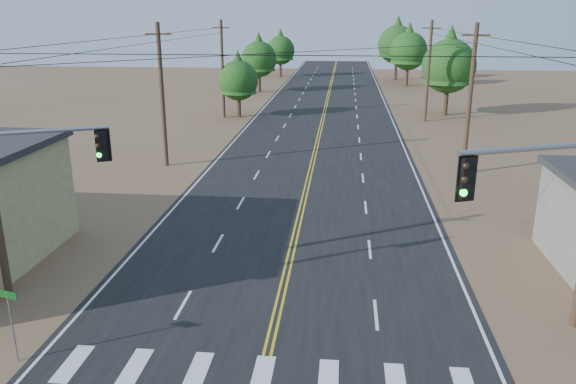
# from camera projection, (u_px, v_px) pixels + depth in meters

# --- Properties ---
(road) EXTENTS (15.00, 200.00, 0.02)m
(road) POSITION_uv_depth(u_px,v_px,m) (309.00, 177.00, 37.85)
(road) COLOR black
(road) RESTS_ON ground
(utility_pole_left_mid) EXTENTS (1.80, 0.30, 10.00)m
(utility_pole_left_mid) POSITION_uv_depth(u_px,v_px,m) (162.00, 95.00, 39.21)
(utility_pole_left_mid) COLOR #4C3826
(utility_pole_left_mid) RESTS_ON ground
(utility_pole_left_far) EXTENTS (1.80, 0.30, 10.00)m
(utility_pole_left_far) POSITION_uv_depth(u_px,v_px,m) (223.00, 69.00, 58.18)
(utility_pole_left_far) COLOR #4C3826
(utility_pole_left_far) RESTS_ON ground
(utility_pole_right_mid) EXTENTS (1.80, 0.30, 10.00)m
(utility_pole_right_mid) POSITION_uv_depth(u_px,v_px,m) (470.00, 99.00, 37.20)
(utility_pole_right_mid) COLOR #4C3826
(utility_pole_right_mid) RESTS_ON ground
(utility_pole_right_far) EXTENTS (1.80, 0.30, 10.00)m
(utility_pole_right_far) POSITION_uv_depth(u_px,v_px,m) (428.00, 71.00, 56.17)
(utility_pole_right_far) COLOR #4C3826
(utility_pole_right_far) RESTS_ON ground
(street_sign) EXTENTS (0.71, 0.20, 2.45)m
(street_sign) POSITION_uv_depth(u_px,v_px,m) (11.00, 315.00, 17.23)
(street_sign) COLOR gray
(street_sign) RESTS_ON ground
(tree_left_near) EXTENTS (4.18, 4.18, 6.97)m
(tree_left_near) POSITION_uv_depth(u_px,v_px,m) (238.00, 76.00, 58.96)
(tree_left_near) COLOR #3F2D1E
(tree_left_near) RESTS_ON ground
(tree_left_mid) EXTENTS (4.95, 4.95, 8.24)m
(tree_left_mid) POSITION_uv_depth(u_px,v_px,m) (259.00, 55.00, 78.13)
(tree_left_mid) COLOR #3F2D1E
(tree_left_mid) RESTS_ON ground
(tree_left_far) EXTENTS (4.95, 4.95, 8.26)m
(tree_left_far) POSITION_uv_depth(u_px,v_px,m) (280.00, 47.00, 97.58)
(tree_left_far) COLOR #3F2D1E
(tree_left_far) RESTS_ON ground
(tree_right_near) EXTENTS (5.70, 5.70, 9.50)m
(tree_right_near) POSITION_uv_depth(u_px,v_px,m) (449.00, 61.00, 59.52)
(tree_right_near) COLOR #3F2D1E
(tree_right_near) RESTS_ON ground
(tree_right_mid) EXTENTS (5.70, 5.70, 9.50)m
(tree_right_mid) POSITION_uv_depth(u_px,v_px,m) (409.00, 47.00, 84.47)
(tree_right_mid) COLOR #3F2D1E
(tree_right_mid) RESTS_ON ground
(tree_right_far) EXTENTS (6.26, 6.26, 10.43)m
(tree_right_far) POSITION_uv_depth(u_px,v_px,m) (397.00, 41.00, 92.57)
(tree_right_far) COLOR #3F2D1E
(tree_right_far) RESTS_ON ground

